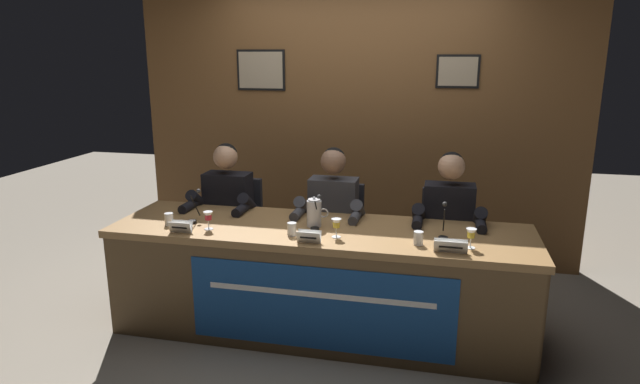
% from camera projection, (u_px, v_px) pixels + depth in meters
% --- Properties ---
extents(ground_plane, '(12.00, 12.00, 0.00)m').
position_uv_depth(ground_plane, '(320.00, 328.00, 3.87)').
color(ground_plane, gray).
extents(wall_back_panelled, '(4.06, 0.14, 2.60)m').
position_uv_depth(wall_back_panelled, '(356.00, 121.00, 4.96)').
color(wall_back_panelled, brown).
rests_on(wall_back_panelled, ground_plane).
extents(conference_table, '(2.86, 0.80, 0.76)m').
position_uv_depth(conference_table, '(317.00, 267.00, 3.64)').
color(conference_table, olive).
rests_on(conference_table, ground_plane).
extents(chair_left, '(0.44, 0.45, 0.90)m').
position_uv_depth(chair_left, '(235.00, 235.00, 4.49)').
color(chair_left, black).
rests_on(chair_left, ground_plane).
extents(panelist_left, '(0.51, 0.48, 1.23)m').
position_uv_depth(panelist_left, '(225.00, 210.00, 4.23)').
color(panelist_left, black).
rests_on(panelist_left, ground_plane).
extents(nameplate_left, '(0.15, 0.06, 0.08)m').
position_uv_depth(nameplate_left, '(181.00, 227.00, 3.56)').
color(nameplate_left, white).
rests_on(nameplate_left, conference_table).
extents(juice_glass_left, '(0.06, 0.06, 0.12)m').
position_uv_depth(juice_glass_left, '(208.00, 217.00, 3.62)').
color(juice_glass_left, white).
rests_on(juice_glass_left, conference_table).
extents(water_cup_left, '(0.06, 0.06, 0.08)m').
position_uv_depth(water_cup_left, '(169.00, 220.00, 3.72)').
color(water_cup_left, silver).
rests_on(water_cup_left, conference_table).
extents(microphone_left, '(0.06, 0.17, 0.22)m').
position_uv_depth(microphone_left, '(194.00, 211.00, 3.80)').
color(microphone_left, black).
rests_on(microphone_left, conference_table).
extents(chair_center, '(0.44, 0.45, 0.90)m').
position_uv_depth(chair_center, '(336.00, 243.00, 4.31)').
color(chair_center, black).
rests_on(chair_center, ground_plane).
extents(panelist_center, '(0.51, 0.48, 1.23)m').
position_uv_depth(panelist_center, '(331.00, 217.00, 4.05)').
color(panelist_center, black).
rests_on(panelist_center, ground_plane).
extents(nameplate_center, '(0.15, 0.06, 0.08)m').
position_uv_depth(nameplate_center, '(309.00, 237.00, 3.37)').
color(nameplate_center, white).
rests_on(nameplate_center, conference_table).
extents(juice_glass_center, '(0.06, 0.06, 0.12)m').
position_uv_depth(juice_glass_center, '(336.00, 225.00, 3.46)').
color(juice_glass_center, white).
rests_on(juice_glass_center, conference_table).
extents(water_cup_center, '(0.06, 0.06, 0.08)m').
position_uv_depth(water_cup_center, '(292.00, 230.00, 3.51)').
color(water_cup_center, silver).
rests_on(water_cup_center, conference_table).
extents(microphone_center, '(0.06, 0.17, 0.22)m').
position_uv_depth(microphone_center, '(316.00, 218.00, 3.64)').
color(microphone_center, black).
rests_on(microphone_center, conference_table).
extents(chair_right, '(0.44, 0.45, 0.90)m').
position_uv_depth(chair_right, '(446.00, 251.00, 4.13)').
color(chair_right, black).
rests_on(chair_right, ground_plane).
extents(panelist_right, '(0.51, 0.48, 1.23)m').
position_uv_depth(panelist_right, '(448.00, 225.00, 3.87)').
color(panelist_right, black).
rests_on(panelist_right, ground_plane).
extents(nameplate_right, '(0.20, 0.06, 0.08)m').
position_uv_depth(nameplate_right, '(451.00, 246.00, 3.20)').
color(nameplate_right, white).
rests_on(nameplate_right, conference_table).
extents(juice_glass_right, '(0.06, 0.06, 0.12)m').
position_uv_depth(juice_glass_right, '(471.00, 235.00, 3.27)').
color(juice_glass_right, white).
rests_on(juice_glass_right, conference_table).
extents(water_cup_right, '(0.06, 0.06, 0.08)m').
position_uv_depth(water_cup_right, '(418.00, 239.00, 3.34)').
color(water_cup_right, silver).
rests_on(water_cup_right, conference_table).
extents(microphone_right, '(0.06, 0.17, 0.22)m').
position_uv_depth(microphone_right, '(444.00, 227.00, 3.46)').
color(microphone_right, black).
rests_on(microphone_right, conference_table).
extents(water_pitcher_central, '(0.15, 0.10, 0.21)m').
position_uv_depth(water_pitcher_central, '(314.00, 213.00, 3.69)').
color(water_pitcher_central, silver).
rests_on(water_pitcher_central, conference_table).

